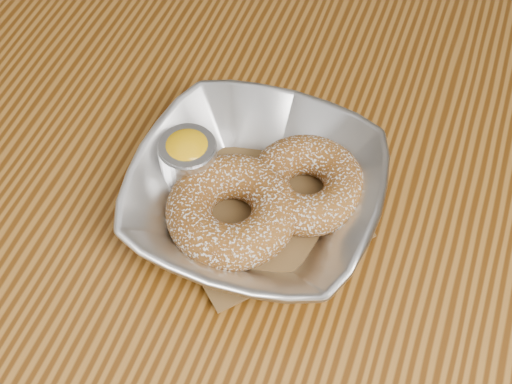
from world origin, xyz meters
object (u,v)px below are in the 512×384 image
(serving_bowl, at_px, (256,195))
(donut_back, at_px, (306,184))
(donut_front, at_px, (232,211))
(ramekin, at_px, (189,161))
(table, at_px, (225,257))

(serving_bowl, distance_m, donut_back, 0.04)
(donut_back, distance_m, donut_front, 0.07)
(serving_bowl, bearing_deg, donut_front, -117.70)
(ramekin, bearing_deg, table, -7.52)
(table, xyz_separation_m, ramekin, (-0.03, 0.00, 0.14))
(table, bearing_deg, donut_front, -51.19)
(donut_back, relative_size, ramekin, 1.78)
(table, height_order, donut_front, donut_front)
(donut_back, relative_size, donut_front, 0.91)
(donut_front, distance_m, ramekin, 0.06)
(donut_front, bearing_deg, ramekin, 148.99)
(table, distance_m, donut_back, 0.15)
(table, bearing_deg, donut_back, 16.50)
(table, relative_size, serving_bowl, 5.87)
(serving_bowl, bearing_deg, table, 174.72)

